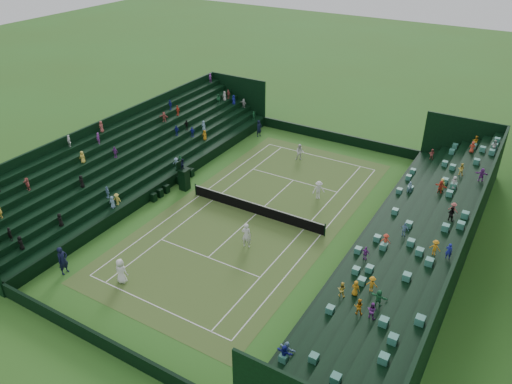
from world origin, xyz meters
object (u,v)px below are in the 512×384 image
player_far_east (319,190)px  player_near_east (246,235)px  tennis_net (256,208)px  player_near_west (121,271)px  player_far_west (300,152)px  umpire_chair (184,176)px

player_far_east → player_near_east: bearing=-141.4°
tennis_net → player_far_east: (3.13, 4.69, 0.27)m
player_near_east → tennis_net: bearing=-83.4°
player_near_east → player_far_east: size_ratio=1.23×
player_near_east → player_near_west: bearing=41.3°
player_near_east → player_far_west: 14.63m
umpire_chair → player_near_west: size_ratio=1.62×
tennis_net → player_near_west: size_ratio=6.62×
player_near_west → player_near_east: bearing=-131.7°
player_near_east → player_far_west: size_ratio=1.23×
tennis_net → player_far_west: (-1.36, 10.34, 0.26)m
umpire_chair → player_near_east: (8.80, -4.31, -0.25)m
tennis_net → umpire_chair: (-7.21, 0.33, 0.69)m
tennis_net → umpire_chair: bearing=177.4°
umpire_chair → player_near_west: (3.99, -11.57, -0.34)m
player_near_east → player_far_east: player_near_east is taller
umpire_chair → player_far_east: size_ratio=1.80×
player_far_west → player_near_west: bearing=-119.4°
umpire_chair → player_far_west: (5.84, 10.01, -0.43)m
player_far_west → player_far_east: player_far_east is taller
umpire_chair → player_far_east: umpire_chair is taller
player_far_west → player_far_east: 7.22m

